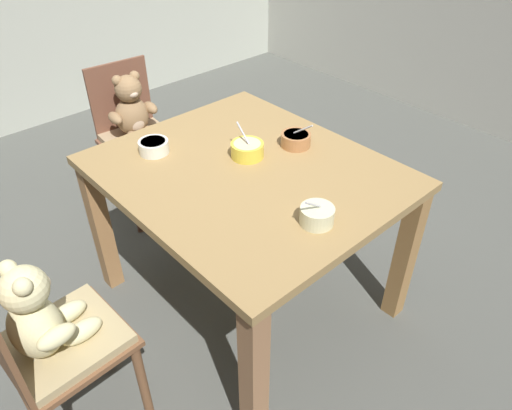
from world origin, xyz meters
The scene contains 8 objects.
ground_plane centered at (0.00, 0.00, -0.02)m, with size 5.20×5.20×0.04m.
dining_table centered at (0.00, 0.00, 0.63)m, with size 1.19×1.01×0.75m.
teddy_chair_near_front centered at (0.06, -0.92, 0.55)m, with size 0.38×0.40×0.90m.
teddy_chair_near_left centered at (-1.01, 0.05, 0.55)m, with size 0.44×0.42×0.87m.
porridge_bowl_terracotta_far_center centered at (0.00, 0.29, 0.78)m, with size 0.14×0.13×0.12m.
porridge_bowl_cream_near_right centered at (0.43, -0.05, 0.79)m, with size 0.12×0.13×0.12m.
porridge_bowl_white_near_left centered at (-0.37, -0.21, 0.78)m, with size 0.13×0.13×0.06m.
porridge_bowl_yellow_center centered at (-0.07, 0.07, 0.79)m, with size 0.15×0.14×0.13m.
Camera 1 is at (1.25, -1.09, 1.81)m, focal length 33.68 mm.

